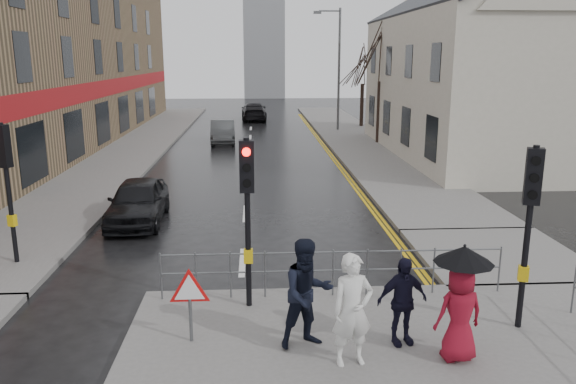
{
  "coord_description": "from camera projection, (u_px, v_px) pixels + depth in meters",
  "views": [
    {
      "loc": [
        0.39,
        -10.29,
        5.02
      ],
      "look_at": [
        1.16,
        3.35,
        1.72
      ],
      "focal_mm": 35.0,
      "sensor_mm": 36.0,
      "label": 1
    }
  ],
  "objects": [
    {
      "name": "ground",
      "position": [
        239.0,
        316.0,
        11.14
      ],
      "size": [
        120.0,
        120.0,
        0.0
      ],
      "primitive_type": "plane",
      "color": "black",
      "rests_on": "ground"
    },
    {
      "name": "left_pavement",
      "position": [
        140.0,
        143.0,
        33.09
      ],
      "size": [
        4.0,
        44.0,
        0.14
      ],
      "primitive_type": "cube",
      "color": "#605E5B",
      "rests_on": "ground"
    },
    {
      "name": "right_pavement",
      "position": [
        352.0,
        136.0,
        35.74
      ],
      "size": [
        4.0,
        40.0,
        0.14
      ],
      "primitive_type": "cube",
      "color": "#605E5B",
      "rests_on": "ground"
    },
    {
      "name": "pavement_bridge_right",
      "position": [
        496.0,
        255.0,
        14.39
      ],
      "size": [
        4.0,
        4.2,
        0.14
      ],
      "primitive_type": "cube",
      "color": "#605E5B",
      "rests_on": "ground"
    },
    {
      "name": "building_left_terrace",
      "position": [
        29.0,
        57.0,
        30.65
      ],
      "size": [
        8.0,
        42.0,
        10.0
      ],
      "primitive_type": "cube",
      "color": "#7C6647",
      "rests_on": "ground"
    },
    {
      "name": "building_right_cream",
      "position": [
        487.0,
        62.0,
        28.15
      ],
      "size": [
        9.0,
        16.4,
        10.1
      ],
      "color": "beige",
      "rests_on": "ground"
    },
    {
      "name": "church_tower",
      "position": [
        264.0,
        24.0,
        69.28
      ],
      "size": [
        5.0,
        5.0,
        18.0
      ],
      "primitive_type": "cube",
      "color": "gray",
      "rests_on": "ground"
    },
    {
      "name": "traffic_signal_near_left",
      "position": [
        247.0,
        194.0,
        10.76
      ],
      "size": [
        0.28,
        0.27,
        3.4
      ],
      "color": "black",
      "rests_on": "near_pavement"
    },
    {
      "name": "traffic_signal_near_right",
      "position": [
        530.0,
        206.0,
        9.88
      ],
      "size": [
        0.34,
        0.33,
        3.4
      ],
      "color": "black",
      "rests_on": "near_pavement"
    },
    {
      "name": "traffic_signal_far_left",
      "position": [
        6.0,
        169.0,
        13.17
      ],
      "size": [
        0.34,
        0.33,
        3.4
      ],
      "color": "black",
      "rests_on": "left_pavement"
    },
    {
      "name": "guard_railing_front",
      "position": [
        333.0,
        263.0,
        11.63
      ],
      "size": [
        7.14,
        0.04,
        1.0
      ],
      "color": "#595B5E",
      "rests_on": "near_pavement"
    },
    {
      "name": "warning_sign",
      "position": [
        190.0,
        293.0,
        9.68
      ],
      "size": [
        0.8,
        0.07,
        1.35
      ],
      "color": "#595B5E",
      "rests_on": "near_pavement"
    },
    {
      "name": "street_lamp",
      "position": [
        336.0,
        61.0,
        37.53
      ],
      "size": [
        1.83,
        0.25,
        8.0
      ],
      "color": "#595B5E",
      "rests_on": "right_pavement"
    },
    {
      "name": "tree_near",
      "position": [
        381.0,
        54.0,
        31.7
      ],
      "size": [
        2.4,
        2.4,
        6.58
      ],
      "color": "#2E201A",
      "rests_on": "right_pavement"
    },
    {
      "name": "tree_far",
      "position": [
        363.0,
        65.0,
        39.66
      ],
      "size": [
        2.4,
        2.4,
        5.64
      ],
      "color": "#2E201A",
      "rests_on": "right_pavement"
    },
    {
      "name": "pedestrian_a",
      "position": [
        352.0,
        310.0,
        8.96
      ],
      "size": [
        0.76,
        0.57,
        1.87
      ],
      "primitive_type": "imported",
      "rotation": [
        0.0,
        0.0,
        0.2
      ],
      "color": "silver",
      "rests_on": "near_pavement"
    },
    {
      "name": "pedestrian_b",
      "position": [
        307.0,
        293.0,
        9.52
      ],
      "size": [
        1.12,
        0.99,
        1.92
      ],
      "primitive_type": "imported",
      "rotation": [
        0.0,
        0.0,
        0.32
      ],
      "color": "black",
      "rests_on": "near_pavement"
    },
    {
      "name": "pedestrian_with_umbrella",
      "position": [
        461.0,
        297.0,
        9.05
      ],
      "size": [
        0.96,
        0.96,
        1.97
      ],
      "color": "maroon",
      "rests_on": "near_pavement"
    },
    {
      "name": "pedestrian_d",
      "position": [
        402.0,
        301.0,
        9.65
      ],
      "size": [
        0.98,
        0.57,
        1.57
      ],
      "primitive_type": "imported",
      "rotation": [
        0.0,
        0.0,
        0.21
      ],
      "color": "black",
      "rests_on": "near_pavement"
    },
    {
      "name": "car_parked",
      "position": [
        138.0,
        201.0,
        17.32
      ],
      "size": [
        1.7,
        4.01,
        1.35
      ],
      "primitive_type": "imported",
      "rotation": [
        0.0,
        0.0,
        0.03
      ],
      "color": "black",
      "rests_on": "ground"
    },
    {
      "name": "car_mid",
      "position": [
        223.0,
        132.0,
        33.48
      ],
      "size": [
        1.63,
        4.1,
        1.33
      ],
      "primitive_type": "imported",
      "rotation": [
        0.0,
        0.0,
        0.06
      ],
      "color": "#404345",
      "rests_on": "ground"
    },
    {
      "name": "car_far",
      "position": [
        254.0,
        112.0,
        45.31
      ],
      "size": [
        2.09,
        4.89,
        1.4
      ],
      "primitive_type": "imported",
      "rotation": [
        0.0,
        0.0,
        3.17
      ],
      "color": "black",
      "rests_on": "ground"
    }
  ]
}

